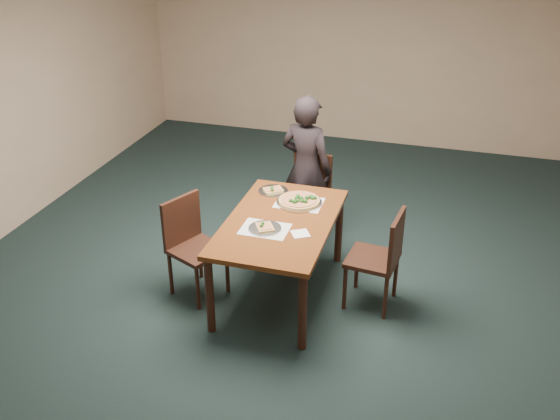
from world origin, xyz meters
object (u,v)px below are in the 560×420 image
(chair_far, at_px, (308,192))
(chair_right, at_px, (382,255))
(dining_table, at_px, (280,230))
(chair_left, at_px, (191,241))
(slice_plate_far, at_px, (273,190))
(pizza_pan, at_px, (300,201))
(slice_plate_near, at_px, (265,228))
(diner, at_px, (306,168))

(chair_far, height_order, chair_right, same)
(dining_table, bearing_deg, chair_far, 91.47)
(chair_left, height_order, slice_plate_far, chair_left)
(chair_far, bearing_deg, pizza_pan, -71.19)
(pizza_pan, bearing_deg, slice_plate_near, -105.46)
(chair_far, xyz_separation_m, slice_plate_near, (-0.05, -1.28, 0.25))
(chair_far, xyz_separation_m, slice_plate_far, (-0.20, -0.56, 0.25))
(chair_right, distance_m, slice_plate_far, 1.22)
(dining_table, distance_m, pizza_pan, 0.39)
(chair_far, height_order, pizza_pan, chair_far)
(chair_far, xyz_separation_m, chair_left, (-0.74, -1.27, 0.00))
(chair_far, distance_m, slice_plate_far, 0.64)
(chair_far, bearing_deg, slice_plate_near, -81.54)
(diner, distance_m, slice_plate_far, 0.61)
(slice_plate_near, height_order, slice_plate_far, same)
(chair_right, bearing_deg, chair_left, -75.03)
(chair_left, relative_size, slice_plate_near, 3.25)
(dining_table, xyz_separation_m, slice_plate_far, (-0.22, 0.53, 0.10))
(chair_right, height_order, pizza_pan, chair_right)
(chair_far, bearing_deg, chair_right, -37.33)
(diner, relative_size, pizza_pan, 3.70)
(chair_far, relative_size, chair_right, 1.00)
(diner, distance_m, pizza_pan, 0.76)
(chair_right, bearing_deg, chair_far, -131.68)
(chair_left, distance_m, slice_plate_near, 0.74)
(slice_plate_near, xyz_separation_m, slice_plate_far, (-0.15, 0.71, -0.00))
(slice_plate_near, distance_m, slice_plate_far, 0.73)
(dining_table, relative_size, pizza_pan, 3.63)
(dining_table, distance_m, slice_plate_near, 0.23)
(dining_table, bearing_deg, chair_left, -167.19)
(slice_plate_far, bearing_deg, chair_right, -22.21)
(chair_left, height_order, slice_plate_near, chair_left)
(diner, bearing_deg, dining_table, 107.12)
(slice_plate_near, bearing_deg, dining_table, 67.26)
(chair_far, xyz_separation_m, pizza_pan, (0.10, -0.72, 0.26))
(diner, relative_size, slice_plate_near, 5.46)
(chair_left, relative_size, slice_plate_far, 3.25)
(chair_right, relative_size, slice_plate_near, 3.25)
(chair_far, relative_size, diner, 0.60)
(chair_left, bearing_deg, chair_far, -6.09)
(dining_table, bearing_deg, pizza_pan, 78.45)
(diner, height_order, slice_plate_near, diner)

